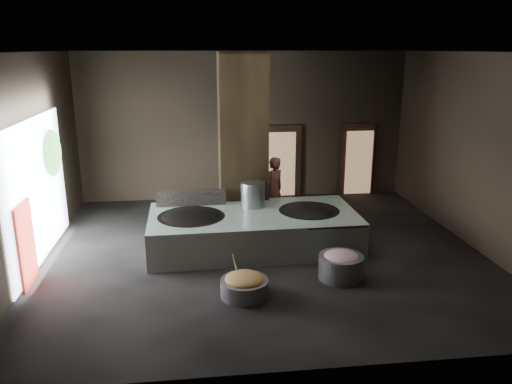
{
  "coord_description": "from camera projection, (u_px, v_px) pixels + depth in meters",
  "views": [
    {
      "loc": [
        -1.48,
        -10.71,
        4.58
      ],
      "look_at": [
        -0.1,
        0.7,
        1.25
      ],
      "focal_mm": 35.0,
      "sensor_mm": 36.0,
      "label": 1
    }
  ],
  "objects": [
    {
      "name": "left_opening",
      "position": [
        37.0,
        190.0,
        10.83
      ],
      "size": [
        0.04,
        4.2,
        3.1
      ],
      "primitive_type": "cube",
      "color": "white",
      "rests_on": "ground"
    },
    {
      "name": "hearth_platform",
      "position": [
        253.0,
        230.0,
        11.83
      ],
      "size": [
        4.9,
        2.42,
        0.84
      ],
      "primitive_type": "cube",
      "rotation": [
        0.0,
        0.0,
        0.02
      ],
      "color": "silver",
      "rests_on": "ground"
    },
    {
      "name": "splash_guard",
      "position": [
        191.0,
        199.0,
        12.21
      ],
      "size": [
        1.69,
        0.1,
        0.42
      ],
      "primitive_type": "cube",
      "rotation": [
        0.0,
        0.0,
        0.02
      ],
      "color": "black",
      "rests_on": "hearth_platform"
    },
    {
      "name": "doorway_near",
      "position": [
        282.0,
        162.0,
        15.74
      ],
      "size": [
        1.18,
        0.08,
        2.38
      ],
      "primitive_type": "cube",
      "color": "black",
      "rests_on": "ground"
    },
    {
      "name": "ceiling",
      "position": [
        265.0,
        49.0,
        10.39
      ],
      "size": [
        10.0,
        9.0,
        0.1
      ],
      "primitive_type": "cube",
      "color": "black",
      "rests_on": "back_wall"
    },
    {
      "name": "meat_basin",
      "position": [
        341.0,
        267.0,
        10.23
      ],
      "size": [
        1.04,
        1.04,
        0.5
      ],
      "primitive_type": "cylinder",
      "rotation": [
        0.0,
        0.0,
        -0.14
      ],
      "color": "slate",
      "rests_on": "ground"
    },
    {
      "name": "pillar",
      "position": [
        243.0,
        142.0,
        12.81
      ],
      "size": [
        1.2,
        1.2,
        4.5
      ],
      "primitive_type": "cube",
      "color": "black",
      "rests_on": "ground"
    },
    {
      "name": "wok_left_rim",
      "position": [
        191.0,
        217.0,
        11.51
      ],
      "size": [
        1.56,
        1.56,
        0.05
      ],
      "primitive_type": "cylinder",
      "color": "black",
      "rests_on": "hearth_platform"
    },
    {
      "name": "right_wall",
      "position": [
        479.0,
        152.0,
        11.62
      ],
      "size": [
        0.1,
        9.0,
        4.5
      ],
      "primitive_type": "cube",
      "color": "black",
      "rests_on": "ground"
    },
    {
      "name": "meat_fill",
      "position": [
        341.0,
        258.0,
        10.18
      ],
      "size": [
        0.76,
        0.76,
        0.29
      ],
      "primitive_type": "ellipsoid",
      "color": "#C97882",
      "rests_on": "meat_basin"
    },
    {
      "name": "wok_left",
      "position": [
        191.0,
        220.0,
        11.52
      ],
      "size": [
        1.53,
        1.53,
        0.42
      ],
      "primitive_type": "ellipsoid",
      "color": "black",
      "rests_on": "hearth_platform"
    },
    {
      "name": "doorway_far",
      "position": [
        356.0,
        160.0,
        16.01
      ],
      "size": [
        1.18,
        0.08,
        2.38
      ],
      "primitive_type": "cube",
      "color": "black",
      "rests_on": "ground"
    },
    {
      "name": "cook",
      "position": [
        273.0,
        190.0,
        13.36
      ],
      "size": [
        0.79,
        0.72,
        1.82
      ],
      "primitive_type": "imported",
      "rotation": [
        0.0,
        0.0,
        3.72
      ],
      "color": "#9C5B4F",
      "rests_on": "ground"
    },
    {
      "name": "doorway_near_glow",
      "position": [
        282.0,
        164.0,
        15.72
      ],
      "size": [
        0.86,
        0.04,
        2.04
      ],
      "primitive_type": "cube",
      "color": "#8C6647",
      "rests_on": "ground"
    },
    {
      "name": "pavilion_sliver",
      "position": [
        26.0,
        245.0,
        9.81
      ],
      "size": [
        0.05,
        0.9,
        1.7
      ],
      "primitive_type": "cube",
      "color": "maroon",
      "rests_on": "ground"
    },
    {
      "name": "wok_right",
      "position": [
        309.0,
        214.0,
        11.94
      ],
      "size": [
        1.43,
        1.43,
        0.4
      ],
      "primitive_type": "ellipsoid",
      "color": "black",
      "rests_on": "hearth_platform"
    },
    {
      "name": "ladle",
      "position": [
        236.0,
        267.0,
        9.54
      ],
      "size": [
        0.17,
        0.34,
        0.65
      ],
      "primitive_type": "cylinder",
      "rotation": [
        0.49,
        0.0,
        -0.42
      ],
      "color": "#93959A",
      "rests_on": "veg_basin"
    },
    {
      "name": "left_wall",
      "position": [
        26.0,
        163.0,
        10.45
      ],
      "size": [
        0.1,
        9.0,
        4.5
      ],
      "primitive_type": "cube",
      "color": "black",
      "rests_on": "ground"
    },
    {
      "name": "back_wall",
      "position": [
        244.0,
        126.0,
        15.37
      ],
      "size": [
        10.0,
        0.1,
        4.5
      ],
      "primitive_type": "cube",
      "color": "black",
      "rests_on": "ground"
    },
    {
      "name": "wok_right_rim",
      "position": [
        309.0,
        211.0,
        11.93
      ],
      "size": [
        1.46,
        1.46,
        0.05
      ],
      "primitive_type": "cylinder",
      "color": "black",
      "rests_on": "hearth_platform"
    },
    {
      "name": "veg_fill",
      "position": [
        244.0,
        279.0,
        9.47
      ],
      "size": [
        0.76,
        0.76,
        0.23
      ],
      "primitive_type": "ellipsoid",
      "color": "#A7A651",
      "rests_on": "veg_basin"
    },
    {
      "name": "veg_basin",
      "position": [
        244.0,
        288.0,
        9.52
      ],
      "size": [
        0.94,
        0.94,
        0.34
      ],
      "primitive_type": "cylinder",
      "rotation": [
        0.0,
        0.0,
        0.02
      ],
      "color": "slate",
      "rests_on": "ground"
    },
    {
      "name": "front_wall",
      "position": [
        310.0,
        228.0,
        6.7
      ],
      "size": [
        10.0,
        0.1,
        4.5
      ],
      "primitive_type": "cube",
      "color": "black",
      "rests_on": "ground"
    },
    {
      "name": "doorway_far_glow",
      "position": [
        359.0,
        163.0,
        15.93
      ],
      "size": [
        0.86,
        0.04,
        2.04
      ],
      "primitive_type": "cube",
      "color": "#8C6647",
      "rests_on": "ground"
    },
    {
      "name": "tree_silhouette",
      "position": [
        53.0,
        153.0,
        11.73
      ],
      "size": [
        0.28,
        1.1,
        1.1
      ],
      "primitive_type": "ellipsoid",
      "color": "#194714",
      "rests_on": "left_opening"
    },
    {
      "name": "stock_pot",
      "position": [
        253.0,
        195.0,
        12.16
      ],
      "size": [
        0.59,
        0.59,
        0.63
      ],
      "primitive_type": "cylinder",
      "color": "#93959A",
      "rests_on": "hearth_platform"
    },
    {
      "name": "platform_cap",
      "position": [
        253.0,
        214.0,
        11.72
      ],
      "size": [
        4.75,
        2.28,
        0.03
      ],
      "primitive_type": "cube",
      "color": "black",
      "rests_on": "hearth_platform"
    },
    {
      "name": "floor",
      "position": [
        264.0,
        253.0,
        11.67
      ],
      "size": [
        10.0,
        9.0,
        0.1
      ],
      "primitive_type": "cube",
      "color": "black",
      "rests_on": "ground"
    }
  ]
}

